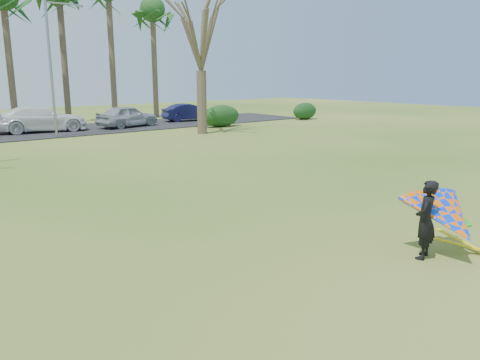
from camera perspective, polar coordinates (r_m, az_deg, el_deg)
ground at (r=10.80m, az=6.82°, el=-7.51°), size 100.00×100.00×0.00m
parking_strip at (r=33.01m, az=-26.40°, el=4.95°), size 46.00×7.00×0.06m
palm_9 at (r=43.91m, az=-10.63°, el=19.60°), size 4.84×4.84×10.84m
bare_tree_right at (r=30.55m, az=-4.84°, el=17.99°), size 6.27×6.27×9.21m
streetlight at (r=30.50m, az=-21.84°, el=13.21°), size 2.28×0.18×8.00m
hedge_near at (r=34.57m, az=-2.32°, el=7.81°), size 3.16×1.43×1.58m
hedge_far at (r=40.73m, az=7.90°, el=8.32°), size 2.56×1.20×1.42m
car_3 at (r=33.60m, az=-23.09°, el=6.85°), size 6.01×3.15×1.66m
car_4 at (r=34.84m, az=-13.56°, el=7.59°), size 4.83×2.73×1.55m
car_5 at (r=38.76m, az=-6.29°, el=8.22°), size 4.40×2.18×1.39m
kite_flyer at (r=10.55m, az=23.84°, el=-4.20°), size 2.13×2.39×2.02m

